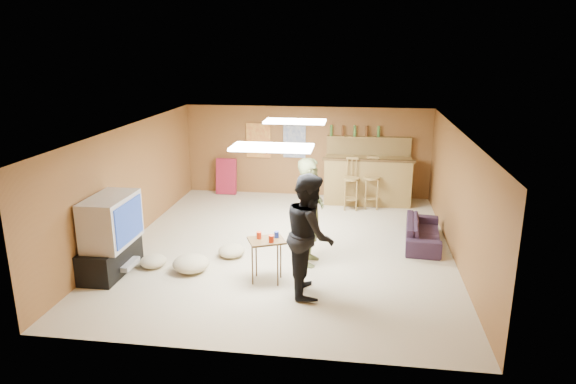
# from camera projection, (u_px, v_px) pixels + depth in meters

# --- Properties ---
(ground) EXTENTS (7.00, 7.00, 0.00)m
(ground) POSITION_uv_depth(u_px,v_px,m) (287.00, 246.00, 9.60)
(ground) COLOR #B8AB8C
(ground) RESTS_ON ground
(ceiling) EXTENTS (6.00, 7.00, 0.02)m
(ceiling) POSITION_uv_depth(u_px,v_px,m) (286.00, 129.00, 8.99)
(ceiling) COLOR silver
(ceiling) RESTS_ON ground
(wall_back) EXTENTS (6.00, 0.02, 2.20)m
(wall_back) POSITION_uv_depth(u_px,v_px,m) (307.00, 151.00, 12.62)
(wall_back) COLOR brown
(wall_back) RESTS_ON ground
(wall_front) EXTENTS (6.00, 0.02, 2.20)m
(wall_front) POSITION_uv_depth(u_px,v_px,m) (244.00, 271.00, 5.96)
(wall_front) COLOR brown
(wall_front) RESTS_ON ground
(wall_left) EXTENTS (0.02, 7.00, 2.20)m
(wall_left) POSITION_uv_depth(u_px,v_px,m) (130.00, 184.00, 9.69)
(wall_left) COLOR brown
(wall_left) RESTS_ON ground
(wall_right) EXTENTS (0.02, 7.00, 2.20)m
(wall_right) POSITION_uv_depth(u_px,v_px,m) (457.00, 196.00, 8.89)
(wall_right) COLOR brown
(wall_right) RESTS_ON ground
(tv_stand) EXTENTS (0.55, 1.30, 0.50)m
(tv_stand) POSITION_uv_depth(u_px,v_px,m) (111.00, 257.00, 8.46)
(tv_stand) COLOR black
(tv_stand) RESTS_ON ground
(dvd_box) EXTENTS (0.35, 0.50, 0.08)m
(dvd_box) POSITION_uv_depth(u_px,v_px,m) (124.00, 264.00, 8.46)
(dvd_box) COLOR #B2B2B7
(dvd_box) RESTS_ON tv_stand
(tv_body) EXTENTS (0.60, 1.10, 0.80)m
(tv_body) POSITION_uv_depth(u_px,v_px,m) (111.00, 220.00, 8.27)
(tv_body) COLOR #B2B2B7
(tv_body) RESTS_ON tv_stand
(tv_screen) EXTENTS (0.02, 0.95, 0.65)m
(tv_screen) POSITION_uv_depth(u_px,v_px,m) (129.00, 221.00, 8.23)
(tv_screen) COLOR navy
(tv_screen) RESTS_ON tv_body
(bar_counter) EXTENTS (2.00, 0.60, 1.10)m
(bar_counter) POSITION_uv_depth(u_px,v_px,m) (367.00, 181.00, 12.05)
(bar_counter) COLOR brown
(bar_counter) RESTS_ON ground
(bar_lip) EXTENTS (2.10, 0.12, 0.05)m
(bar_lip) POSITION_uv_depth(u_px,v_px,m) (369.00, 160.00, 11.66)
(bar_lip) COLOR #412C14
(bar_lip) RESTS_ON bar_counter
(bar_shelf) EXTENTS (2.00, 0.18, 0.05)m
(bar_shelf) POSITION_uv_depth(u_px,v_px,m) (369.00, 138.00, 12.22)
(bar_shelf) COLOR brown
(bar_shelf) RESTS_ON bar_backing
(bar_backing) EXTENTS (2.00, 0.14, 0.60)m
(bar_backing) POSITION_uv_depth(u_px,v_px,m) (368.00, 150.00, 12.32)
(bar_backing) COLOR brown
(bar_backing) RESTS_ON bar_counter
(poster_left) EXTENTS (0.60, 0.03, 0.85)m
(poster_left) POSITION_uv_depth(u_px,v_px,m) (258.00, 141.00, 12.68)
(poster_left) COLOR #BF3F26
(poster_left) RESTS_ON wall_back
(poster_right) EXTENTS (0.55, 0.03, 0.80)m
(poster_right) POSITION_uv_depth(u_px,v_px,m) (294.00, 141.00, 12.56)
(poster_right) COLOR #334C99
(poster_right) RESTS_ON wall_back
(folding_chair_stack) EXTENTS (0.50, 0.26, 0.91)m
(folding_chair_stack) POSITION_uv_depth(u_px,v_px,m) (226.00, 176.00, 12.88)
(folding_chair_stack) COLOR maroon
(folding_chair_stack) RESTS_ON ground
(ceiling_panel_front) EXTENTS (1.20, 0.60, 0.04)m
(ceiling_panel_front) POSITION_uv_depth(u_px,v_px,m) (272.00, 147.00, 7.57)
(ceiling_panel_front) COLOR white
(ceiling_panel_front) RESTS_ON ceiling
(ceiling_panel_back) EXTENTS (1.20, 0.60, 0.04)m
(ceiling_panel_back) POSITION_uv_depth(u_px,v_px,m) (295.00, 121.00, 10.14)
(ceiling_panel_back) COLOR white
(ceiling_panel_back) RESTS_ON ceiling
(person_olive) EXTENTS (0.49, 0.70, 1.85)m
(person_olive) POSITION_uv_depth(u_px,v_px,m) (311.00, 212.00, 8.61)
(person_olive) COLOR #586239
(person_olive) RESTS_ON ground
(person_black) EXTENTS (0.85, 1.01, 1.85)m
(person_black) POSITION_uv_depth(u_px,v_px,m) (310.00, 234.00, 7.59)
(person_black) COLOR black
(person_black) RESTS_ON ground
(sofa) EXTENTS (0.76, 1.64, 0.46)m
(sofa) POSITION_uv_depth(u_px,v_px,m) (423.00, 232.00, 9.66)
(sofa) COLOR black
(sofa) RESTS_ON ground
(tray_table) EXTENTS (0.67, 0.62, 0.70)m
(tray_table) POSITION_uv_depth(u_px,v_px,m) (267.00, 260.00, 8.09)
(tray_table) COLOR #412C14
(tray_table) RESTS_ON ground
(cup_red_near) EXTENTS (0.08, 0.08, 0.11)m
(cup_red_near) POSITION_uv_depth(u_px,v_px,m) (259.00, 235.00, 8.02)
(cup_red_near) COLOR red
(cup_red_near) RESTS_ON tray_table
(cup_red_far) EXTENTS (0.09, 0.09, 0.11)m
(cup_red_far) POSITION_uv_depth(u_px,v_px,m) (271.00, 239.00, 7.87)
(cup_red_far) COLOR red
(cup_red_far) RESTS_ON tray_table
(cup_blue) EXTENTS (0.08, 0.08, 0.10)m
(cup_blue) POSITION_uv_depth(u_px,v_px,m) (277.00, 235.00, 8.06)
(cup_blue) COLOR navy
(cup_blue) RESTS_ON tray_table
(bar_stool_left) EXTENTS (0.44, 0.44, 1.17)m
(bar_stool_left) POSITION_uv_depth(u_px,v_px,m) (351.00, 185.00, 11.60)
(bar_stool_left) COLOR brown
(bar_stool_left) RESTS_ON ground
(bar_stool_right) EXTENTS (0.38, 0.38, 1.07)m
(bar_stool_right) POSITION_uv_depth(u_px,v_px,m) (372.00, 186.00, 11.69)
(bar_stool_right) COLOR brown
(bar_stool_right) RESTS_ON ground
(cushion_near_tv) EXTENTS (0.72, 0.72, 0.27)m
(cushion_near_tv) POSITION_uv_depth(u_px,v_px,m) (191.00, 263.00, 8.51)
(cushion_near_tv) COLOR tan
(cushion_near_tv) RESTS_ON ground
(cushion_mid) EXTENTS (0.49, 0.49, 0.21)m
(cushion_mid) POSITION_uv_depth(u_px,v_px,m) (231.00, 251.00, 9.11)
(cushion_mid) COLOR tan
(cushion_mid) RESTS_ON ground
(cushion_far) EXTENTS (0.57, 0.57, 0.20)m
(cushion_far) POSITION_uv_depth(u_px,v_px,m) (153.00, 261.00, 8.69)
(cushion_far) COLOR tan
(cushion_far) RESTS_ON ground
(bottle_row) EXTENTS (1.20, 0.08, 0.26)m
(bottle_row) POSITION_uv_depth(u_px,v_px,m) (355.00, 131.00, 12.20)
(bottle_row) COLOR #3F7233
(bottle_row) RESTS_ON bar_shelf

